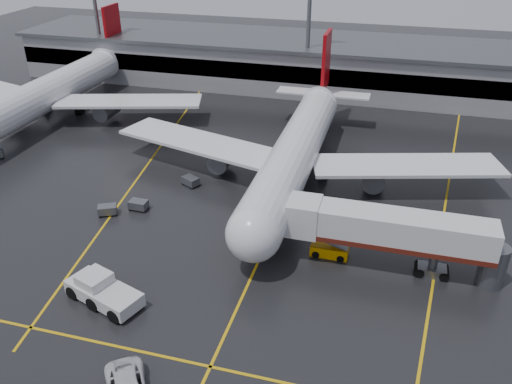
# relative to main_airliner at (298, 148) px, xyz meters

# --- Properties ---
(ground) EXTENTS (220.00, 220.00, 0.00)m
(ground) POSITION_rel_main_airliner_xyz_m (0.00, -9.70, -4.21)
(ground) COLOR black
(ground) RESTS_ON ground
(apron_line_centre) EXTENTS (0.25, 90.00, 0.02)m
(apron_line_centre) POSITION_rel_main_airliner_xyz_m (0.00, -9.70, -4.20)
(apron_line_centre) COLOR gold
(apron_line_centre) RESTS_ON ground
(apron_line_stop) EXTENTS (60.00, 0.25, 0.02)m
(apron_line_stop) POSITION_rel_main_airliner_xyz_m (0.00, -31.70, -4.20)
(apron_line_stop) COLOR gold
(apron_line_stop) RESTS_ON ground
(apron_line_left) EXTENTS (9.99, 69.35, 0.02)m
(apron_line_left) POSITION_rel_main_airliner_xyz_m (-20.00, 0.30, -4.20)
(apron_line_left) COLOR gold
(apron_line_left) RESTS_ON ground
(apron_line_right) EXTENTS (7.57, 69.64, 0.02)m
(apron_line_right) POSITION_rel_main_airliner_xyz_m (18.00, 0.30, -4.20)
(apron_line_right) COLOR gold
(apron_line_right) RESTS_ON ground
(terminal) EXTENTS (122.00, 19.00, 8.60)m
(terminal) POSITION_rel_main_airliner_xyz_m (0.00, 38.23, 0.11)
(terminal) COLOR gray
(terminal) RESTS_ON ground
(light_mast_left) EXTENTS (3.00, 1.20, 25.45)m
(light_mast_left) POSITION_rel_main_airliner_xyz_m (-45.00, 32.30, 10.27)
(light_mast_left) COLOR #595B60
(light_mast_left) RESTS_ON ground
(light_mast_mid) EXTENTS (3.00, 1.20, 25.45)m
(light_mast_mid) POSITION_rel_main_airliner_xyz_m (-5.00, 32.30, 10.27)
(light_mast_mid) COLOR #595B60
(light_mast_mid) RESTS_ON ground
(main_airliner) EXTENTS (48.80, 45.60, 14.10)m
(main_airliner) POSITION_rel_main_airliner_xyz_m (0.00, 0.00, 0.00)
(main_airliner) COLOR silver
(main_airliner) RESTS_ON ground
(second_airliner) EXTENTS (48.80, 45.60, 14.10)m
(second_airliner) POSITION_rel_main_airliner_xyz_m (-42.00, 12.00, 0.00)
(second_airliner) COLOR silver
(second_airliner) RESTS_ON ground
(jet_bridge) EXTENTS (19.90, 3.40, 6.05)m
(jet_bridge) POSITION_rel_main_airliner_xyz_m (11.87, -15.70, -0.28)
(jet_bridge) COLOR silver
(jet_bridge) RESTS_ON ground
(pushback_tractor) EXTENTS (7.62, 5.02, 2.53)m
(pushback_tractor) POSITION_rel_main_airliner_xyz_m (-11.48, -27.10, -3.20)
(pushback_tractor) COLOR silver
(pushback_tractor) RESTS_ON ground
(belt_loader) EXTENTS (3.68, 1.80, 2.30)m
(belt_loader) POSITION_rel_main_airliner_xyz_m (6.41, -15.18, -3.64)
(belt_loader) COLOR #EC9900
(belt_loader) RESTS_ON ground
(baggage_cart_a) EXTENTS (2.02, 1.33, 1.12)m
(baggage_cart_a) POSITION_rel_main_airliner_xyz_m (-15.58, -12.13, -3.58)
(baggage_cart_a) COLOR #595B60
(baggage_cart_a) RESTS_ON ground
(baggage_cart_b) EXTENTS (2.37, 2.05, 1.12)m
(baggage_cart_b) POSITION_rel_main_airliner_xyz_m (-18.39, -14.05, -3.58)
(baggage_cart_b) COLOR #595B60
(baggage_cart_b) RESTS_ON ground
(baggage_cart_c) EXTENTS (2.38, 2.09, 1.12)m
(baggage_cart_c) POSITION_rel_main_airliner_xyz_m (-12.09, -5.18, -3.58)
(baggage_cart_c) COLOR #595B60
(baggage_cart_c) RESTS_ON ground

